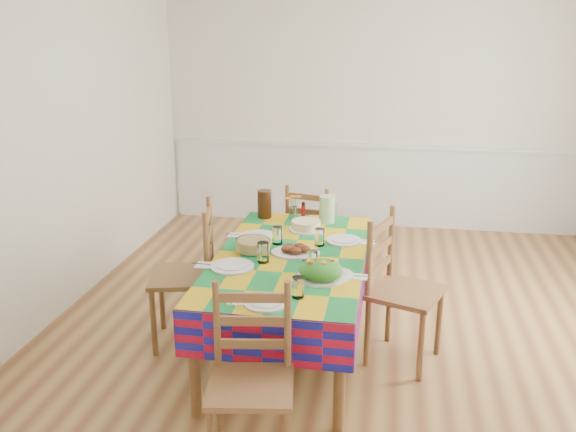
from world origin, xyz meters
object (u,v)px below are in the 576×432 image
object	(u,v)px
chair_left	(189,276)
meat_platter	(295,250)
chair_right	(399,291)
dining_table	(291,266)
chair_near	(251,381)
chair_far	(312,236)
tea_pitcher	(264,204)
green_pitcher	(327,209)

from	to	relation	value
chair_left	meat_platter	bearing A→B (deg)	77.60
chair_right	dining_table	bearing A→B (deg)	111.66
chair_near	chair_far	bearing A→B (deg)	81.27
chair_left	chair_far	bearing A→B (deg)	134.82
chair_near	chair_right	bearing A→B (deg)	49.05
dining_table	chair_near	world-z (taller)	chair_near
tea_pitcher	chair_near	size ratio (longest dim) A/B	0.23
green_pitcher	chair_left	distance (m)	1.18
meat_platter	chair_far	size ratio (longest dim) A/B	0.36
meat_platter	chair_right	world-z (taller)	chair_right
chair_far	chair_right	xyz separation A→B (m)	(0.73, -1.12, 0.05)
chair_left	green_pitcher	bearing A→B (deg)	116.52
chair_near	chair_right	size ratio (longest dim) A/B	0.94
green_pitcher	chair_right	xyz separation A→B (m)	(0.56, -0.72, -0.31)
tea_pitcher	chair_right	xyz separation A→B (m)	(1.06, -0.76, -0.32)
chair_far	chair_right	distance (m)	1.34
tea_pitcher	chair_left	bearing A→B (deg)	-116.45
meat_platter	tea_pitcher	world-z (taller)	tea_pitcher
dining_table	chair_left	bearing A→B (deg)	179.15
green_pitcher	chair_far	world-z (taller)	green_pitcher
meat_platter	green_pitcher	bearing A→B (deg)	79.57
dining_table	green_pitcher	bearing A→B (deg)	77.75
green_pitcher	chair_right	distance (m)	0.96
meat_platter	green_pitcher	world-z (taller)	green_pitcher
meat_platter	chair_near	size ratio (longest dim) A/B	0.35
dining_table	chair_far	xyz separation A→B (m)	(-0.01, 1.14, -0.18)
green_pitcher	chair_left	world-z (taller)	chair_left
tea_pitcher	chair_left	size ratio (longest dim) A/B	0.22
meat_platter	chair_left	size ratio (longest dim) A/B	0.32
chair_far	green_pitcher	bearing A→B (deg)	125.48
green_pitcher	tea_pitcher	distance (m)	0.50
green_pitcher	tea_pitcher	world-z (taller)	tea_pitcher
tea_pitcher	chair_right	size ratio (longest dim) A/B	0.22
tea_pitcher	green_pitcher	bearing A→B (deg)	-4.06
chair_left	chair_near	bearing A→B (deg)	18.62
meat_platter	chair_far	xyz separation A→B (m)	(-0.04, 1.12, -0.28)
chair_left	chair_right	world-z (taller)	chair_left
dining_table	chair_right	size ratio (longest dim) A/B	1.80
green_pitcher	chair_far	xyz separation A→B (m)	(-0.17, 0.40, -0.36)
meat_platter	green_pitcher	distance (m)	0.73
chair_near	tea_pitcher	bearing A→B (deg)	91.05
chair_right	chair_near	bearing A→B (deg)	168.21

